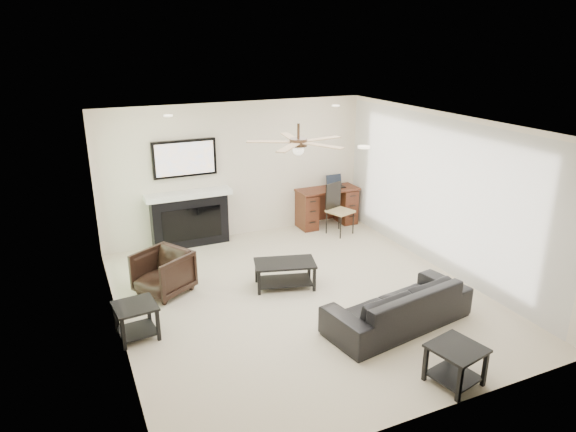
# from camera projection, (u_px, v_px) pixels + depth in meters

# --- Properties ---
(room_shell) EXTENTS (5.50, 5.54, 2.52)m
(room_shell) POSITION_uv_depth(u_px,v_px,m) (311.00, 182.00, 7.06)
(room_shell) COLOR beige
(room_shell) RESTS_ON ground
(sofa) EXTENTS (2.10, 1.09, 0.59)m
(sofa) POSITION_uv_depth(u_px,v_px,m) (398.00, 305.00, 6.65)
(sofa) COLOR black
(sofa) RESTS_ON ground
(armchair) EXTENTS (0.97, 0.96, 0.65)m
(armchair) POSITION_uv_depth(u_px,v_px,m) (163.00, 273.00, 7.48)
(armchair) COLOR black
(armchair) RESTS_ON ground
(coffee_table) EXTENTS (1.00, 0.73, 0.40)m
(coffee_table) POSITION_uv_depth(u_px,v_px,m) (285.00, 274.00, 7.71)
(coffee_table) COLOR black
(coffee_table) RESTS_ON ground
(end_table_near) EXTENTS (0.62, 0.62, 0.45)m
(end_table_near) POSITION_uv_depth(u_px,v_px,m) (455.00, 365.00, 5.54)
(end_table_near) COLOR black
(end_table_near) RESTS_ON ground
(end_table_left) EXTENTS (0.55, 0.55, 0.45)m
(end_table_left) POSITION_uv_depth(u_px,v_px,m) (137.00, 321.00, 6.40)
(end_table_left) COLOR black
(end_table_left) RESTS_ON ground
(fireplace_unit) EXTENTS (1.52, 0.34, 1.91)m
(fireplace_unit) POSITION_uv_depth(u_px,v_px,m) (189.00, 195.00, 9.01)
(fireplace_unit) COLOR black
(fireplace_unit) RESTS_ON ground
(desk) EXTENTS (1.22, 0.56, 0.76)m
(desk) POSITION_uv_depth(u_px,v_px,m) (326.00, 207.00, 10.21)
(desk) COLOR #3E170F
(desk) RESTS_ON ground
(desk_chair) EXTENTS (0.54, 0.55, 0.97)m
(desk_chair) POSITION_uv_depth(u_px,v_px,m) (340.00, 210.00, 9.70)
(desk_chair) COLOR black
(desk_chair) RESTS_ON ground
(laptop) EXTENTS (0.33, 0.24, 0.23)m
(laptop) POSITION_uv_depth(u_px,v_px,m) (336.00, 182.00, 10.11)
(laptop) COLOR black
(laptop) RESTS_ON desk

